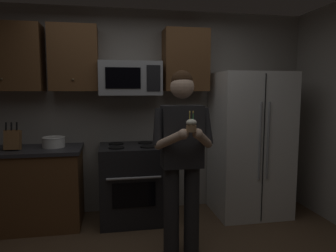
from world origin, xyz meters
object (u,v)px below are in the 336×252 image
(oven_range, at_px, (132,183))
(microwave, at_px, (130,79))
(person, at_px, (182,153))
(bowl_large_white, at_px, (54,142))
(cupcake, at_px, (191,125))
(refrigerator, at_px, (250,144))
(knife_block, at_px, (13,140))

(oven_range, relative_size, microwave, 1.26)
(oven_range, bearing_deg, person, -65.22)
(oven_range, xyz_separation_m, bowl_large_white, (-0.90, 0.06, 0.52))
(bowl_large_white, bearing_deg, cupcake, -44.47)
(person, bearing_deg, cupcake, -90.00)
(refrigerator, xyz_separation_m, person, (-1.08, -0.86, 0.10))
(microwave, bearing_deg, refrigerator, -6.03)
(microwave, relative_size, refrigerator, 0.41)
(refrigerator, relative_size, bowl_large_white, 6.87)
(oven_range, height_order, knife_block, knife_block)
(bowl_large_white, relative_size, person, 0.15)
(microwave, distance_m, cupcake, 1.47)
(cupcake, bearing_deg, refrigerator, 47.62)
(person, bearing_deg, oven_range, 114.78)
(cupcake, bearing_deg, bowl_large_white, 135.53)
(refrigerator, bearing_deg, person, -141.59)
(oven_range, xyz_separation_m, person, (0.42, -0.90, 0.53))
(refrigerator, xyz_separation_m, knife_block, (-2.81, 0.01, 0.13))
(refrigerator, relative_size, cupcake, 10.35)
(oven_range, distance_m, cupcake, 1.54)
(bowl_large_white, xyz_separation_m, person, (1.31, -0.96, 0.01))
(oven_range, bearing_deg, cupcake, -71.32)
(bowl_large_white, bearing_deg, refrigerator, -2.42)
(person, bearing_deg, knife_block, 153.30)
(person, bearing_deg, microwave, 112.17)
(knife_block, xyz_separation_m, bowl_large_white, (0.42, 0.09, -0.05))
(refrigerator, height_order, cupcake, refrigerator)
(oven_range, relative_size, bowl_large_white, 3.56)
(cupcake, bearing_deg, knife_block, 145.28)
(knife_block, height_order, bowl_large_white, knife_block)
(knife_block, distance_m, bowl_large_white, 0.43)
(microwave, height_order, bowl_large_white, microwave)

